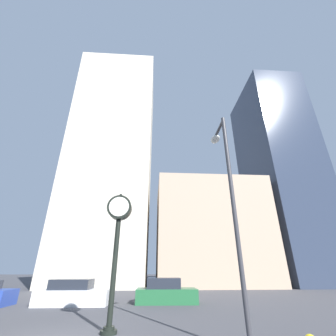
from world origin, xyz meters
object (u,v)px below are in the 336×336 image
(street_clock, at_px, (118,229))
(car_white, at_px, (73,294))
(street_lamp_right, at_px, (227,183))
(car_green, at_px, (166,292))

(street_clock, distance_m, car_white, 8.11)
(street_clock, bearing_deg, street_lamp_right, -26.29)
(car_white, relative_size, street_lamp_right, 0.58)
(car_green, bearing_deg, street_lamp_right, -78.35)
(street_lamp_right, bearing_deg, car_green, 100.05)
(street_lamp_right, bearing_deg, car_white, 129.92)
(car_white, bearing_deg, street_clock, -63.32)
(street_clock, height_order, car_green, street_clock)
(car_green, relative_size, street_lamp_right, 0.54)
(street_clock, distance_m, car_green, 8.14)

